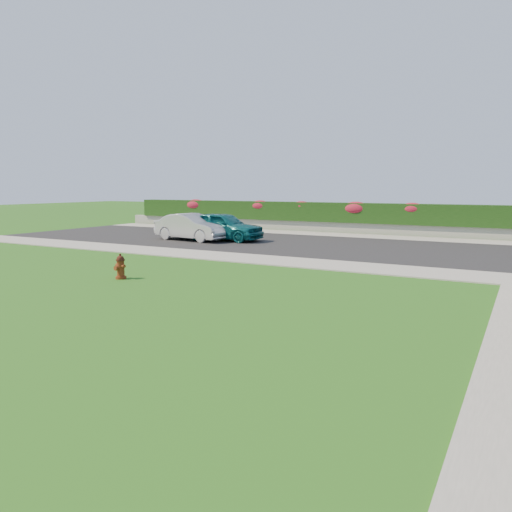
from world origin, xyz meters
The scene contains 14 objects.
ground centered at (0.00, 0.00, 0.00)m, with size 120.00×120.00×0.00m, color black.
street_far centered at (-5.00, 14.00, 0.02)m, with size 26.00×8.00×0.04m, color black.
sidewalk_far centered at (-6.00, 9.00, 0.02)m, with size 24.00×2.00×0.04m, color gray.
sidewalk_beyond centered at (-1.00, 19.00, 0.02)m, with size 34.00×2.00×0.04m, color gray.
retaining_wall centered at (-1.00, 20.50, 0.30)m, with size 34.00×0.40×0.60m, color gray.
hedge centered at (-1.00, 20.60, 1.15)m, with size 32.00×0.90×1.10m, color black.
fire_hydrant centered at (-3.58, 3.85, 0.34)m, with size 0.37×0.35×0.72m.
sedan_teal centered at (-6.34, 13.60, 0.72)m, with size 1.61×4.00×1.36m, color #0B5259.
sedan_silver centered at (-7.67, 12.91, 0.68)m, with size 1.35×3.87×1.28m, color #ADB0B5.
flower_clump_a centered at (-12.86, 20.50, 1.42)m, with size 1.43×0.92×0.72m, color #BB2039.
flower_clump_b centered at (-8.03, 20.50, 1.44)m, with size 1.30×0.84×0.65m, color #BB2039.
flower_clump_c centered at (-5.25, 20.50, 1.48)m, with size 1.11×0.72×0.56m, color #BB2039.
flower_clump_d centered at (-1.98, 20.50, 1.40)m, with size 1.49×0.96×0.75m, color #BB2039.
flower_clump_e centered at (1.09, 20.50, 1.45)m, with size 1.27×0.81×0.63m, color #BB2039.
Camera 1 is at (6.56, -6.56, 2.62)m, focal length 35.00 mm.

